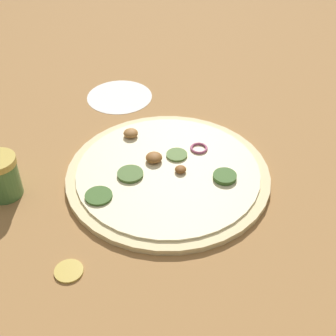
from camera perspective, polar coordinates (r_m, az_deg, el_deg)
ground_plane at (r=0.85m, az=-0.00°, el=-1.09°), size 3.00×3.00×0.00m
pizza at (r=0.84m, az=-0.04°, el=-0.67°), size 0.37×0.37×0.03m
spice_jar at (r=0.83m, az=-19.64°, el=-0.96°), size 0.06×0.06×0.08m
loose_cap at (r=0.71m, az=-12.02°, el=-12.10°), size 0.04×0.04×0.01m
flour_patch at (r=1.08m, az=-5.93°, el=8.67°), size 0.15×0.15×0.00m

